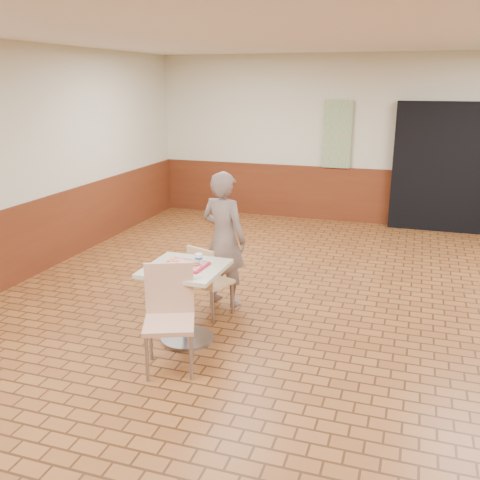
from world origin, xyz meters
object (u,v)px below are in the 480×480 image
(chair_main_back, at_px, (207,278))
(serving_tray, at_px, (185,265))
(main_table, at_px, (186,291))
(ring_donut, at_px, (173,260))
(chair_main_front, at_px, (169,312))
(long_john_donut, at_px, (193,264))
(paper_cup, at_px, (199,258))
(customer, at_px, (224,239))

(chair_main_back, xyz_separation_m, serving_tray, (0.01, -0.59, 0.34))
(main_table, distance_m, chair_main_back, 0.59)
(main_table, relative_size, ring_donut, 8.36)
(chair_main_front, relative_size, long_john_donut, 6.55)
(paper_cup, bearing_deg, long_john_donut, -102.37)
(chair_main_front, height_order, paper_cup, chair_main_front)
(ring_donut, bearing_deg, main_table, -9.54)
(serving_tray, bearing_deg, customer, 87.97)
(chair_main_back, xyz_separation_m, long_john_donut, (0.10, -0.60, 0.37))
(chair_main_front, xyz_separation_m, chair_main_back, (-0.07, 1.10, -0.08))
(main_table, bearing_deg, customer, 87.97)
(chair_main_front, height_order, ring_donut, chair_main_front)
(paper_cup, bearing_deg, ring_donut, -168.45)
(paper_cup, bearing_deg, chair_main_back, 103.37)
(chair_main_front, bearing_deg, ring_donut, 88.39)
(customer, bearing_deg, ring_donut, 95.46)
(chair_main_front, bearing_deg, paper_cup, 63.05)
(chair_main_front, xyz_separation_m, long_john_donut, (0.03, 0.50, 0.30))
(main_table, distance_m, chair_main_front, 0.52)
(long_john_donut, bearing_deg, paper_cup, 77.63)
(main_table, xyz_separation_m, chair_main_front, (0.07, -0.51, 0.01))
(serving_tray, xyz_separation_m, paper_cup, (0.12, 0.07, 0.06))
(main_table, bearing_deg, chair_main_front, -82.46)
(customer, bearing_deg, chair_main_front, 106.51)
(serving_tray, xyz_separation_m, ring_donut, (-0.14, 0.02, 0.03))
(customer, bearing_deg, long_john_donut, 108.59)
(main_table, distance_m, ring_donut, 0.33)
(chair_main_back, height_order, customer, customer)
(ring_donut, height_order, paper_cup, paper_cup)
(long_john_donut, bearing_deg, chair_main_front, -93.12)
(ring_donut, xyz_separation_m, paper_cup, (0.25, 0.05, 0.03))
(chair_main_back, xyz_separation_m, paper_cup, (0.12, -0.51, 0.40))
(chair_main_front, distance_m, long_john_donut, 0.58)
(main_table, bearing_deg, serving_tray, -90.00)
(chair_main_back, relative_size, customer, 0.52)
(main_table, height_order, customer, customer)
(ring_donut, relative_size, long_john_donut, 0.64)
(serving_tray, distance_m, paper_cup, 0.15)
(main_table, bearing_deg, chair_main_back, 90.58)
(serving_tray, bearing_deg, paper_cup, 32.66)
(main_table, relative_size, chair_main_front, 0.82)
(chair_main_back, height_order, paper_cup, paper_cup)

